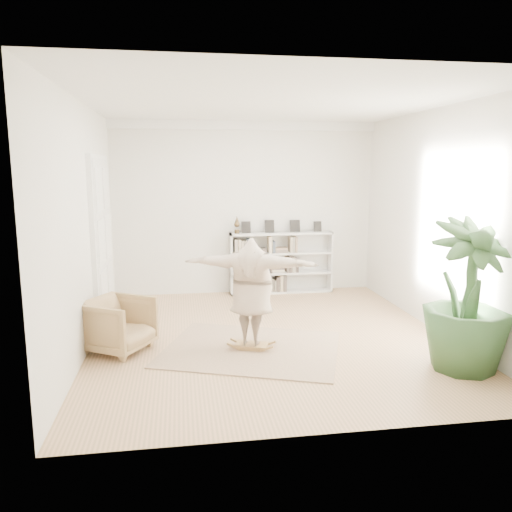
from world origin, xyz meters
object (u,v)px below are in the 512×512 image
at_px(bookshelf, 281,263).
at_px(person, 251,289).
at_px(rocker_board, 252,345).
at_px(armchair, 118,325).
at_px(houseplant, 467,296).

relative_size(bookshelf, person, 1.13).
bearing_deg(rocker_board, armchair, -167.03).
bearing_deg(armchair, houseplant, -75.95).
bearing_deg(rocker_board, person, -159.77).
bearing_deg(rocker_board, houseplant, -2.90).
relative_size(bookshelf, houseplant, 1.09).
height_order(rocker_board, person, person).
height_order(rocker_board, houseplant, houseplant).
bearing_deg(person, armchair, 12.97).
relative_size(bookshelf, armchair, 2.54).
xyz_separation_m(armchair, houseplant, (4.60, -1.39, 0.61)).
bearing_deg(rocker_board, bookshelf, 91.70).
bearing_deg(person, rocker_board, -159.77).
bearing_deg(houseplant, bookshelf, 109.14).
relative_size(rocker_board, houseplant, 0.27).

